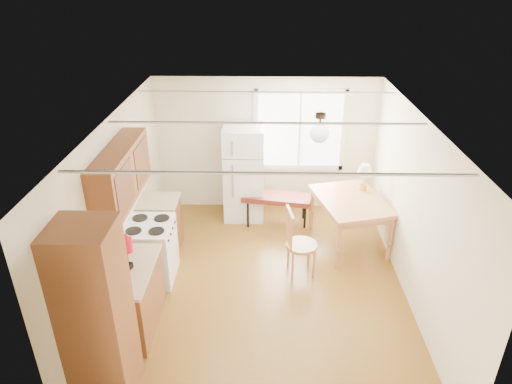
{
  "coord_description": "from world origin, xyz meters",
  "views": [
    {
      "loc": [
        -0.02,
        -5.35,
        4.22
      ],
      "look_at": [
        -0.15,
        0.78,
        1.15
      ],
      "focal_mm": 32.0,
      "sensor_mm": 36.0,
      "label": 1
    }
  ],
  "objects_px": {
    "refrigerator": "(244,173)",
    "bench": "(277,198)",
    "chair": "(295,238)",
    "dining_table": "(351,205)"
  },
  "relations": [
    {
      "from": "bench",
      "to": "chair",
      "type": "xyz_separation_m",
      "value": [
        0.24,
        -1.5,
        0.12
      ]
    },
    {
      "from": "refrigerator",
      "to": "chair",
      "type": "height_order",
      "value": "refrigerator"
    },
    {
      "from": "dining_table",
      "to": "chair",
      "type": "distance_m",
      "value": 1.27
    },
    {
      "from": "bench",
      "to": "dining_table",
      "type": "xyz_separation_m",
      "value": [
        1.18,
        -0.66,
        0.24
      ]
    },
    {
      "from": "chair",
      "to": "bench",
      "type": "bearing_deg",
      "value": 90.03
    },
    {
      "from": "refrigerator",
      "to": "dining_table",
      "type": "height_order",
      "value": "refrigerator"
    },
    {
      "from": "refrigerator",
      "to": "bench",
      "type": "height_order",
      "value": "refrigerator"
    },
    {
      "from": "bench",
      "to": "chair",
      "type": "relative_size",
      "value": 1.18
    },
    {
      "from": "refrigerator",
      "to": "dining_table",
      "type": "relative_size",
      "value": 1.11
    },
    {
      "from": "dining_table",
      "to": "chair",
      "type": "relative_size",
      "value": 1.45
    }
  ]
}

